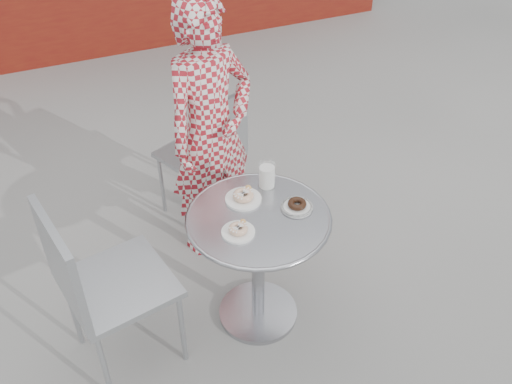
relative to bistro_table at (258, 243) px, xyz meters
name	(u,v)px	position (x,y,z in m)	size (l,w,h in m)	color
ground	(256,316)	(-0.02, -0.01, -0.54)	(60.00, 60.00, 0.00)	gray
bistro_table	(258,243)	(0.00, 0.00, 0.00)	(0.70, 0.70, 0.71)	#B2B3B7
chair_far	(203,178)	(0.02, 0.95, -0.26)	(0.56, 0.56, 0.89)	#A7ABAF
chair_left	(122,313)	(-0.70, 0.04, -0.23)	(0.55, 0.55, 0.98)	#A7ABAF
seated_person	(211,133)	(0.01, 0.68, 0.24)	(0.57, 0.37, 1.55)	maroon
plate_far	(244,197)	(-0.02, 0.15, 0.19)	(0.18, 0.18, 0.05)	white
plate_near	(238,230)	(-0.13, -0.07, 0.19)	(0.15, 0.15, 0.04)	white
plate_checker	(297,206)	(0.20, -0.01, 0.19)	(0.16, 0.16, 0.04)	white
milk_cup	(267,176)	(0.13, 0.20, 0.24)	(0.09, 0.09, 0.14)	white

